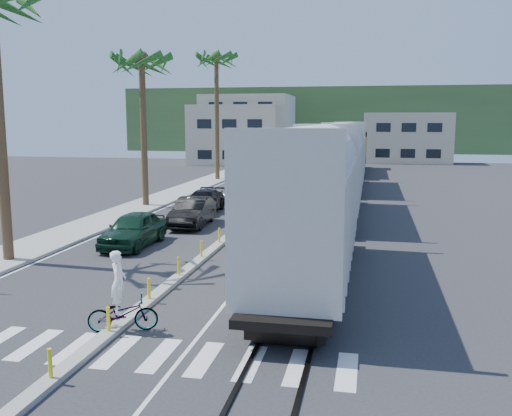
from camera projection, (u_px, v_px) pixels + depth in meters
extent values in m
plane|color=#28282B|center=(124.00, 324.00, 17.08)|extent=(140.00, 140.00, 0.00)
cube|color=gray|center=(159.00, 200.00, 42.95)|extent=(3.00, 90.00, 0.15)
cube|color=black|center=(332.00, 200.00, 43.36)|extent=(0.12, 100.00, 0.06)
cube|color=black|center=(351.00, 200.00, 43.08)|extent=(0.12, 100.00, 0.06)
cube|color=gray|center=(256.00, 214.00, 36.44)|extent=(0.45, 60.00, 0.15)
cylinder|color=yellow|center=(50.00, 363.00, 13.13)|extent=(0.10, 0.10, 0.70)
cylinder|color=yellow|center=(108.00, 319.00, 16.04)|extent=(0.10, 0.10, 0.70)
cylinder|color=yellow|center=(149.00, 288.00, 18.94)|extent=(0.10, 0.10, 0.70)
cylinder|color=yellow|center=(179.00, 266.00, 21.85)|extent=(0.10, 0.10, 0.70)
cylinder|color=yellow|center=(201.00, 249.00, 24.76)|extent=(0.10, 0.10, 0.70)
cylinder|color=yellow|center=(219.00, 235.00, 27.66)|extent=(0.10, 0.10, 0.70)
cylinder|color=yellow|center=(234.00, 224.00, 30.57)|extent=(0.10, 0.10, 0.70)
cylinder|color=yellow|center=(246.00, 215.00, 33.47)|extent=(0.10, 0.10, 0.70)
cylinder|color=yellow|center=(256.00, 207.00, 36.38)|extent=(0.10, 0.10, 0.70)
cylinder|color=yellow|center=(265.00, 201.00, 39.28)|extent=(0.10, 0.10, 0.70)
cylinder|color=yellow|center=(272.00, 195.00, 42.19)|extent=(0.10, 0.10, 0.70)
cylinder|color=yellow|center=(278.00, 190.00, 45.10)|extent=(0.10, 0.10, 0.70)
cylinder|color=yellow|center=(284.00, 186.00, 48.00)|extent=(0.10, 0.10, 0.70)
cylinder|color=yellow|center=(289.00, 182.00, 50.91)|extent=(0.10, 0.10, 0.70)
cylinder|color=yellow|center=(294.00, 179.00, 53.81)|extent=(0.10, 0.10, 0.70)
cylinder|color=yellow|center=(298.00, 176.00, 56.72)|extent=(0.10, 0.10, 0.70)
cube|color=silver|center=(92.00, 350.00, 15.15)|extent=(14.00, 2.20, 0.01)
cube|color=silver|center=(180.00, 201.00, 42.63)|extent=(0.12, 90.00, 0.01)
cube|color=silver|center=(304.00, 205.00, 40.81)|extent=(0.12, 90.00, 0.01)
cube|color=beige|center=(310.00, 213.00, 20.71)|extent=(3.00, 12.88, 3.40)
cylinder|color=beige|center=(311.00, 166.00, 20.45)|extent=(2.90, 12.58, 2.90)
cube|color=black|center=(309.00, 272.00, 21.05)|extent=(2.60, 12.88, 1.00)
cube|color=beige|center=(336.00, 174.00, 35.24)|extent=(3.00, 12.88, 3.40)
cylinder|color=beige|center=(336.00, 147.00, 34.98)|extent=(2.90, 12.58, 2.90)
cube|color=black|center=(335.00, 209.00, 35.58)|extent=(2.60, 12.88, 1.00)
cube|color=beige|center=(346.00, 158.00, 49.77)|extent=(3.00, 12.88, 3.40)
cylinder|color=beige|center=(347.00, 139.00, 49.51)|extent=(2.90, 12.58, 2.90)
cube|color=black|center=(346.00, 183.00, 50.11)|extent=(2.60, 12.88, 1.00)
cube|color=#4C4C4F|center=(352.00, 164.00, 65.52)|extent=(3.00, 17.00, 0.50)
cube|color=gold|center=(352.00, 150.00, 64.31)|extent=(2.70, 12.24, 2.60)
cube|color=gold|center=(354.00, 145.00, 70.83)|extent=(3.00, 3.74, 3.20)
cube|color=black|center=(352.00, 169.00, 65.61)|extent=(2.60, 13.60, 0.90)
cylinder|color=brown|center=(0.00, 133.00, 23.62)|extent=(0.44, 0.44, 11.00)
cylinder|color=brown|center=(144.00, 135.00, 39.25)|extent=(0.44, 0.44, 10.00)
sphere|color=#1D591B|center=(141.00, 58.00, 38.46)|extent=(3.20, 3.20, 3.20)
cylinder|color=brown|center=(217.00, 120.00, 56.47)|extent=(0.44, 0.44, 12.00)
sphere|color=#1D591B|center=(216.00, 56.00, 55.53)|extent=(3.20, 3.20, 3.20)
cube|color=#B3A88E|center=(238.00, 135.00, 78.67)|extent=(12.00, 10.00, 8.00)
cube|color=#B3A88E|center=(248.00, 126.00, 94.41)|extent=(14.00, 12.00, 10.00)
cube|color=#B3A88E|center=(406.00, 138.00, 82.00)|extent=(12.00, 10.00, 7.00)
cube|color=#385628|center=(336.00, 120.00, 113.02)|extent=(80.00, 20.00, 12.00)
imported|color=#103020|center=(134.00, 229.00, 27.41)|extent=(2.06, 4.91, 1.66)
imported|color=black|center=(192.00, 212.00, 32.65)|extent=(2.22, 5.10, 1.62)
imported|color=black|center=(203.00, 202.00, 37.34)|extent=(2.12, 5.07, 1.46)
imported|color=#989A9D|center=(237.00, 190.00, 44.39)|extent=(2.68, 4.62, 1.20)
imported|color=#9EA0A5|center=(123.00, 314.00, 16.42)|extent=(1.94, 2.43, 1.05)
imported|color=white|center=(119.00, 282.00, 16.29)|extent=(0.94, 0.85, 1.83)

